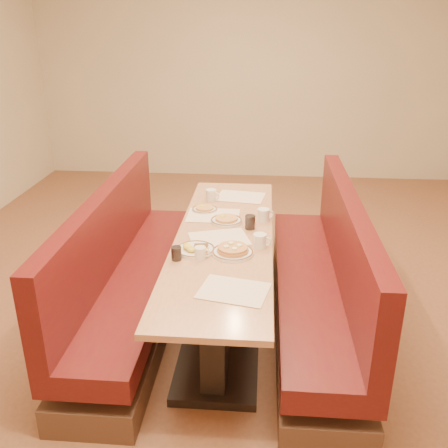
# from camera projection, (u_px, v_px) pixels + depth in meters

# --- Properties ---
(ground) EXTENTS (8.00, 8.00, 0.00)m
(ground) POSITION_uv_depth(u_px,v_px,m) (224.00, 323.00, 3.91)
(ground) COLOR #9E6647
(ground) RESTS_ON ground
(room_envelope) EXTENTS (6.04, 8.04, 2.82)m
(room_envelope) POSITION_uv_depth(u_px,v_px,m) (224.00, 67.00, 3.17)
(room_envelope) COLOR beige
(room_envelope) RESTS_ON ground
(diner_table) EXTENTS (0.70, 2.50, 0.75)m
(diner_table) POSITION_uv_depth(u_px,v_px,m) (224.00, 282.00, 3.77)
(diner_table) COLOR black
(diner_table) RESTS_ON ground
(booth_left) EXTENTS (0.55, 2.50, 1.05)m
(booth_left) POSITION_uv_depth(u_px,v_px,m) (129.00, 279.00, 3.83)
(booth_left) COLOR #4C3326
(booth_left) RESTS_ON ground
(booth_right) EXTENTS (0.55, 2.50, 1.05)m
(booth_right) POSITION_uv_depth(u_px,v_px,m) (322.00, 287.00, 3.72)
(booth_right) COLOR #4C3326
(booth_right) RESTS_ON ground
(placemat_near_left) EXTENTS (0.48, 0.42, 0.00)m
(placemat_near_left) POSITION_uv_depth(u_px,v_px,m) (219.00, 238.00, 3.58)
(placemat_near_left) COLOR #FFE8C7
(placemat_near_left) RESTS_ON diner_table
(placemat_near_right) EXTENTS (0.44, 0.37, 0.00)m
(placemat_near_right) POSITION_uv_depth(u_px,v_px,m) (234.00, 290.00, 2.90)
(placemat_near_right) COLOR #FFE8C7
(placemat_near_right) RESTS_ON diner_table
(placemat_far_left) EXTENTS (0.42, 0.31, 0.00)m
(placemat_far_left) POSITION_uv_depth(u_px,v_px,m) (213.00, 215.00, 4.00)
(placemat_far_left) COLOR #FFE8C7
(placemat_far_left) RESTS_ON diner_table
(placemat_far_right) EXTENTS (0.45, 0.36, 0.00)m
(placemat_far_right) POSITION_uv_depth(u_px,v_px,m) (241.00, 197.00, 4.41)
(placemat_far_right) COLOR #FFE8C7
(placemat_far_right) RESTS_ON diner_table
(pancake_plate) EXTENTS (0.28, 0.28, 0.06)m
(pancake_plate) POSITION_uv_depth(u_px,v_px,m) (233.00, 251.00, 3.35)
(pancake_plate) COLOR white
(pancake_plate) RESTS_ON diner_table
(eggs_plate) EXTENTS (0.27, 0.27, 0.05)m
(eggs_plate) POSITION_uv_depth(u_px,v_px,m) (195.00, 249.00, 3.39)
(eggs_plate) COLOR white
(eggs_plate) RESTS_ON diner_table
(extra_plate_mid) EXTENTS (0.25, 0.25, 0.05)m
(extra_plate_mid) POSITION_uv_depth(u_px,v_px,m) (226.00, 220.00, 3.87)
(extra_plate_mid) COLOR white
(extra_plate_mid) RESTS_ON diner_table
(extra_plate_far) EXTENTS (0.21, 0.21, 0.04)m
(extra_plate_far) POSITION_uv_depth(u_px,v_px,m) (205.00, 209.00, 4.10)
(extra_plate_far) COLOR white
(extra_plate_far) RESTS_ON diner_table
(coffee_mug_a) EXTENTS (0.13, 0.09, 0.10)m
(coffee_mug_a) POSITION_uv_depth(u_px,v_px,m) (260.00, 241.00, 3.43)
(coffee_mug_a) COLOR white
(coffee_mug_a) RESTS_ON diner_table
(coffee_mug_b) EXTENTS (0.11, 0.08, 0.08)m
(coffee_mug_b) POSITION_uv_depth(u_px,v_px,m) (201.00, 253.00, 3.28)
(coffee_mug_b) COLOR white
(coffee_mug_b) RESTS_ON diner_table
(coffee_mug_c) EXTENTS (0.13, 0.09, 0.10)m
(coffee_mug_c) POSITION_uv_depth(u_px,v_px,m) (264.00, 215.00, 3.88)
(coffee_mug_c) COLOR white
(coffee_mug_c) RESTS_ON diner_table
(coffee_mug_d) EXTENTS (0.13, 0.09, 0.10)m
(coffee_mug_d) POSITION_uv_depth(u_px,v_px,m) (211.00, 195.00, 4.32)
(coffee_mug_d) COLOR white
(coffee_mug_d) RESTS_ON diner_table
(soda_tumbler_near) EXTENTS (0.07, 0.07, 0.09)m
(soda_tumbler_near) POSITION_uv_depth(u_px,v_px,m) (176.00, 253.00, 3.26)
(soda_tumbler_near) COLOR black
(soda_tumbler_near) RESTS_ON diner_table
(soda_tumbler_mid) EXTENTS (0.08, 0.08, 0.11)m
(soda_tumbler_mid) POSITION_uv_depth(u_px,v_px,m) (250.00, 222.00, 3.74)
(soda_tumbler_mid) COLOR black
(soda_tumbler_mid) RESTS_ON diner_table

